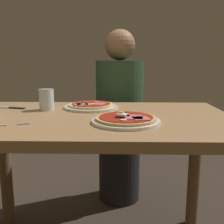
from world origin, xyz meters
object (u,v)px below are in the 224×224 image
at_px(dining_table, 94,141).
at_px(knife, 10,108).
at_px(pizza_across_left, 91,106).
at_px(pizza_foreground, 126,120).
at_px(diner_person, 119,122).
at_px(fork, 4,125).
at_px(water_glass_near, 47,101).

height_order(dining_table, knife, knife).
relative_size(dining_table, pizza_across_left, 4.53).
distance_m(pizza_foreground, diner_person, 0.79).
bearing_deg(fork, diner_person, 62.11).
bearing_deg(water_glass_near, fork, -103.48).
distance_m(pizza_across_left, fork, 0.48).
bearing_deg(pizza_across_left, fork, -127.45).
xyz_separation_m(pizza_across_left, fork, (-0.29, -0.38, -0.01)).
bearing_deg(diner_person, pizza_across_left, 71.72).
bearing_deg(pizza_across_left, diner_person, 71.72).
distance_m(pizza_foreground, knife, 0.66).
height_order(water_glass_near, diner_person, diner_person).
xyz_separation_m(dining_table, fork, (-0.32, -0.19, 0.12)).
xyz_separation_m(pizza_foreground, fork, (-0.46, -0.06, -0.01)).
height_order(pizza_foreground, knife, pizza_foreground).
bearing_deg(dining_table, fork, -149.13).
bearing_deg(pizza_foreground, dining_table, 137.49).
distance_m(dining_table, pizza_foreground, 0.23).
bearing_deg(water_glass_near, pizza_across_left, 14.59).
distance_m(dining_table, water_glass_near, 0.32).
xyz_separation_m(water_glass_near, fork, (-0.08, -0.32, -0.04)).
xyz_separation_m(water_glass_near, knife, (-0.20, 0.04, -0.04)).
bearing_deg(fork, water_glass_near, 76.52).
xyz_separation_m(pizza_across_left, water_glass_near, (-0.21, -0.06, 0.03)).
bearing_deg(dining_table, pizza_across_left, 98.61).
relative_size(pizza_foreground, fork, 1.76).
distance_m(pizza_across_left, water_glass_near, 0.22).
height_order(fork, diner_person, diner_person).
relative_size(dining_table, diner_person, 1.05).
bearing_deg(water_glass_near, knife, 167.98).
relative_size(water_glass_near, diner_person, 0.09).
bearing_deg(diner_person, fork, 62.11).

